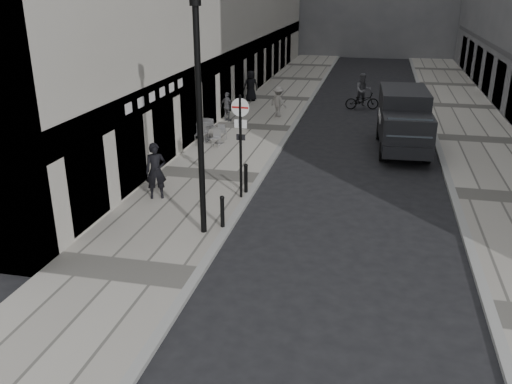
% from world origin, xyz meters
% --- Properties ---
extents(ground, '(120.00, 120.00, 0.00)m').
position_xyz_m(ground, '(0.00, 0.00, 0.00)').
color(ground, black).
rests_on(ground, ground).
extents(sidewalk, '(4.00, 60.00, 0.12)m').
position_xyz_m(sidewalk, '(-2.00, 18.00, 0.06)').
color(sidewalk, '#A8A398').
rests_on(sidewalk, ground).
extents(far_sidewalk, '(4.00, 60.00, 0.12)m').
position_xyz_m(far_sidewalk, '(9.00, 18.00, 0.06)').
color(far_sidewalk, '#A8A398').
rests_on(far_sidewalk, ground).
extents(walking_man, '(0.83, 0.70, 1.93)m').
position_xyz_m(walking_man, '(-3.00, 7.61, 1.08)').
color(walking_man, black).
rests_on(walking_man, sidewalk).
extents(sign_post, '(0.61, 0.10, 3.53)m').
position_xyz_m(sign_post, '(-0.20, 8.29, 2.39)').
color(sign_post, black).
rests_on(sign_post, sidewalk).
extents(lamppost, '(0.30, 0.30, 6.73)m').
position_xyz_m(lamppost, '(-0.60, 5.35, 3.87)').
color(lamppost, black).
rests_on(lamppost, sidewalk).
extents(bollard_near, '(0.13, 0.13, 0.94)m').
position_xyz_m(bollard_near, '(-0.15, 5.80, 0.59)').
color(bollard_near, black).
rests_on(bollard_near, sidewalk).
extents(bollard_far, '(0.13, 0.13, 0.98)m').
position_xyz_m(bollard_far, '(-0.15, 8.78, 0.61)').
color(bollard_far, black).
rests_on(bollard_far, sidewalk).
extents(panel_van, '(2.29, 5.59, 2.59)m').
position_xyz_m(panel_van, '(5.34, 15.85, 1.46)').
color(panel_van, black).
rests_on(panel_van, ground).
extents(cyclist, '(2.06, 1.06, 2.11)m').
position_xyz_m(cyclist, '(3.26, 23.87, 0.83)').
color(cyclist, black).
rests_on(cyclist, ground).
extents(pedestrian_a, '(0.98, 0.73, 1.55)m').
position_xyz_m(pedestrian_a, '(-3.60, 18.85, 0.90)').
color(pedestrian_a, slate).
rests_on(pedestrian_a, sidewalk).
extents(pedestrian_b, '(1.23, 1.08, 1.66)m').
position_xyz_m(pedestrian_b, '(-1.14, 20.43, 0.95)').
color(pedestrian_b, '#A09A94').
rests_on(pedestrian_b, sidewalk).
extents(pedestrian_c, '(1.09, 0.98, 1.87)m').
position_xyz_m(pedestrian_c, '(-3.60, 24.30, 1.05)').
color(pedestrian_c, black).
rests_on(pedestrian_c, sidewalk).
extents(cafe_table_near, '(0.66, 1.48, 0.85)m').
position_xyz_m(cafe_table_near, '(-3.60, 15.30, 0.55)').
color(cafe_table_near, silver).
rests_on(cafe_table_near, sidewalk).
extents(cafe_table_mid, '(0.63, 1.41, 0.81)m').
position_xyz_m(cafe_table_mid, '(-2.80, 14.55, 0.53)').
color(cafe_table_mid, silver).
rests_on(cafe_table_mid, sidewalk).
extents(cafe_table_far, '(0.76, 1.72, 0.98)m').
position_xyz_m(cafe_table_far, '(-3.60, 14.78, 0.62)').
color(cafe_table_far, '#AEAEB0').
rests_on(cafe_table_far, sidewalk).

